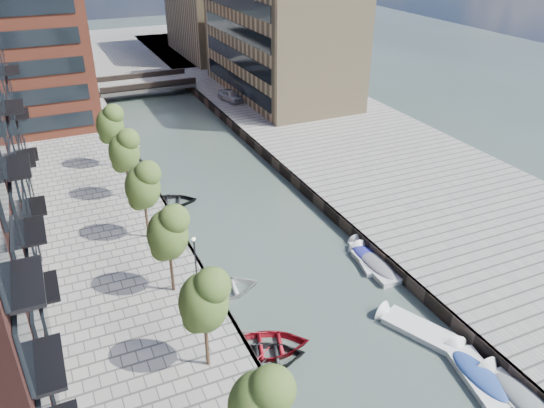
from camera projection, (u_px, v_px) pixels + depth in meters
water at (222, 185)px, 49.22m from camera, size 300.00×300.00×0.00m
quay_right at (368, 152)px, 54.77m from camera, size 20.00×140.00×1.00m
quay_wall_left at (156, 192)px, 46.77m from camera, size 0.25×140.00×1.00m
quay_wall_right at (281, 169)px, 51.19m from camera, size 0.25×140.00×1.00m
far_closure at (112, 51)px, 97.17m from camera, size 80.00×40.00×1.00m
tan_block_near at (279, 39)px, 68.89m from camera, size 12.00×25.00×14.00m
tan_block_far at (214, 5)px, 89.30m from camera, size 12.00×20.00×16.00m
bridge at (145, 84)px, 74.26m from camera, size 13.00×6.00×1.30m
tree_1 at (259, 404)px, 20.34m from camera, size 2.50×2.50×5.95m
tree_2 at (203, 299)px, 25.96m from camera, size 2.50×2.50×5.95m
tree_3 at (167, 231)px, 31.58m from camera, size 2.50×2.50×5.95m
tree_4 at (142, 184)px, 37.20m from camera, size 2.50×2.50×5.95m
tree_5 at (124, 150)px, 42.82m from camera, size 2.50×2.50×5.95m
tree_6 at (110, 123)px, 48.45m from camera, size 2.50×2.50×5.95m
lamp_1 at (195, 260)px, 32.10m from camera, size 0.24×0.24×4.12m
lamp_2 at (140, 163)px, 44.95m from camera, size 0.24×0.24×4.12m
sloop_1 at (263, 362)px, 29.49m from camera, size 5.60×4.67×1.00m
sloop_2 at (266, 350)px, 30.29m from camera, size 5.86×4.87×1.05m
sloop_3 at (223, 293)px, 34.88m from camera, size 5.35×4.04×1.05m
sloop_4 at (170, 204)px, 45.86m from camera, size 5.39×4.48×0.96m
motorboat_0 at (475, 372)px, 28.53m from camera, size 2.55×4.99×1.59m
motorboat_1 at (520, 400)px, 26.88m from camera, size 2.02×5.39×1.78m
motorboat_2 at (409, 327)px, 31.89m from camera, size 3.49×5.10×1.62m
motorboat_3 at (366, 255)px, 38.51m from camera, size 2.53×4.68×1.48m
motorboat_4 at (373, 263)px, 37.59m from camera, size 1.82×4.89×1.61m
car at (231, 95)px, 68.33m from camera, size 2.56×4.51×1.45m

